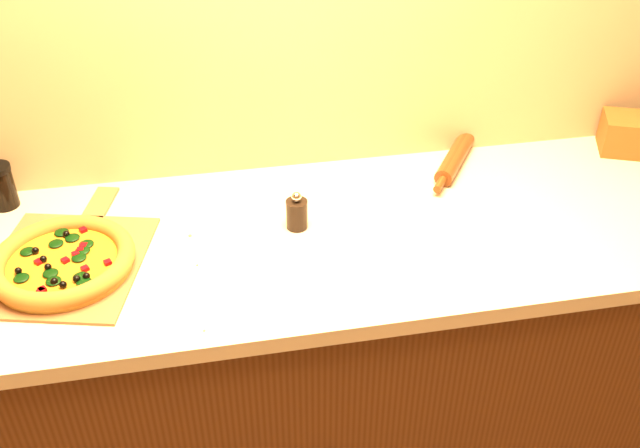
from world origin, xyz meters
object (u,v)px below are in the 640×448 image
(rolling_pin, at_px, (455,158))
(dark_jar, at_px, (1,186))
(pizza_peel, at_px, (68,260))
(pepper_grinder, at_px, (297,213))
(pizza, at_px, (63,261))

(rolling_pin, relative_size, dark_jar, 2.65)
(pizza_peel, height_order, rolling_pin, rolling_pin)
(pepper_grinder, bearing_deg, pizza_peel, -176.06)
(pizza_peel, distance_m, dark_jar, 0.32)
(pizza, xyz_separation_m, pepper_grinder, (0.54, 0.07, 0.01))
(pizza, bearing_deg, pepper_grinder, 7.57)
(dark_jar, bearing_deg, pizza, -59.97)
(pizza_peel, relative_size, dark_jar, 4.69)
(rolling_pin, bearing_deg, pepper_grinder, -156.33)
(pizza_peel, height_order, pepper_grinder, pepper_grinder)
(pepper_grinder, height_order, rolling_pin, pepper_grinder)
(pizza_peel, bearing_deg, dark_jar, 138.06)
(rolling_pin, xyz_separation_m, dark_jar, (-1.19, 0.02, 0.03))
(dark_jar, bearing_deg, pizza_peel, -56.27)
(rolling_pin, distance_m, dark_jar, 1.19)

